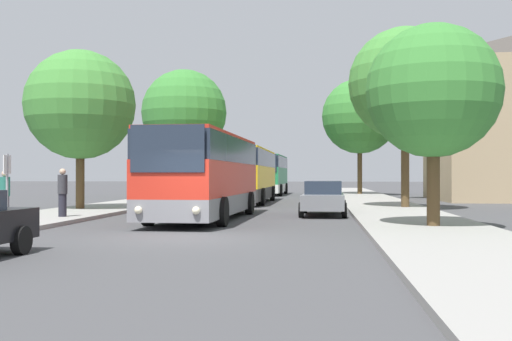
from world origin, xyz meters
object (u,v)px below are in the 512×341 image
bus_front (205,174)px  pedestrian_walking_back (63,192)px  pedestrian_waiting_far (5,195)px  tree_left_far (80,105)px  tree_right_far (433,91)px  tree_left_near (184,112)px  bus_middle (248,174)px  tree_right_mid (405,84)px  tree_right_near (360,116)px  parked_car_right_near (323,198)px  bus_rear (269,174)px  bus_stop_sign (7,180)px

bus_front → pedestrian_walking_back: 5.44m
pedestrian_waiting_far → tree_left_far: 7.89m
bus_front → tree_right_far: tree_right_far is taller
bus_front → tree_left_near: 24.38m
bus_front → bus_middle: bearing=91.7°
pedestrian_walking_back → tree_right_far: bearing=22.7°
bus_front → tree_left_far: bearing=149.9°
tree_right_mid → tree_right_far: (-0.69, -11.18, -1.94)m
bus_front → bus_middle: (-0.04, 14.08, 0.03)m
tree_left_far → tree_right_near: 28.50m
pedestrian_waiting_far → tree_right_near: 34.92m
parked_car_right_near → tree_right_far: 8.27m
bus_rear → tree_left_near: size_ratio=1.05×
bus_front → bus_rear: 29.55m
pedestrian_walking_back → tree_right_far: size_ratio=0.29×
tree_right_near → tree_right_mid: size_ratio=1.10×
bus_front → tree_left_far: (-6.80, 4.18, 3.29)m
bus_front → tree_right_far: 9.21m
bus_front → tree_left_near: tree_left_near is taller
parked_car_right_near → tree_right_far: (3.37, -6.66, 3.57)m
pedestrian_waiting_far → tree_right_near: size_ratio=0.18×
pedestrian_walking_back → tree_left_far: bearing=139.9°
pedestrian_walking_back → tree_right_near: (13.06, 29.79, 5.68)m
parked_car_right_near → tree_left_far: size_ratio=0.62×
parked_car_right_near → bus_stop_sign: size_ratio=2.04×
pedestrian_walking_back → tree_left_near: bearing=126.1°
tree_left_far → bus_stop_sign: bearing=-82.4°
tree_right_near → tree_left_near: bearing=-158.4°
bus_rear → parked_car_right_near: (4.63, -26.73, -1.07)m
bus_front → tree_right_far: bearing=-24.2°
tree_left_far → tree_right_far: size_ratio=1.19×
bus_front → bus_stop_sign: size_ratio=4.75×
bus_front → parked_car_right_near: 5.48m
bus_stop_sign → pedestrian_walking_back: bearing=83.7°
pedestrian_waiting_far → tree_right_far: tree_right_far is taller
bus_rear → tree_right_near: size_ratio=1.06×
bus_front → pedestrian_walking_back: size_ratio=5.90×
bus_front → tree_right_near: (7.80, 28.60, 5.00)m
pedestrian_waiting_far → pedestrian_walking_back: 2.08m
bus_rear → pedestrian_walking_back: bearing=-98.7°
bus_rear → pedestrian_walking_back: (-5.23, -30.74, -0.76)m
pedestrian_waiting_far → tree_right_far: bearing=-14.6°
tree_right_far → tree_left_far: bearing=151.5°
bus_stop_sign → tree_right_mid: tree_right_mid is taller
tree_right_near → tree_right_far: bearing=-89.7°
bus_middle → tree_left_near: 11.92m
bus_rear → pedestrian_walking_back: 31.19m
tree_left_near → tree_right_mid: 21.60m
tree_right_mid → pedestrian_waiting_far: bearing=-147.2°
tree_right_mid → tree_left_near: bearing=133.3°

